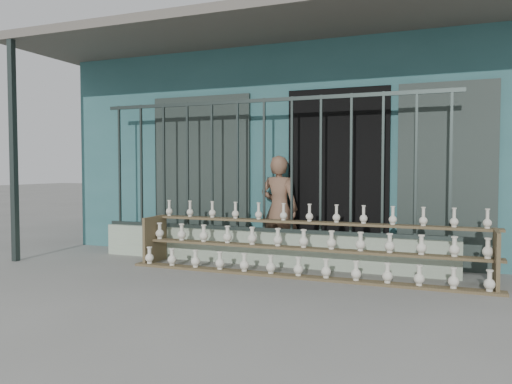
% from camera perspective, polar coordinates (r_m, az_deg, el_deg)
% --- Properties ---
extents(ground, '(60.00, 60.00, 0.00)m').
position_cam_1_polar(ground, '(5.69, -3.74, -10.56)').
color(ground, slate).
extents(workshop_building, '(7.40, 6.60, 3.21)m').
position_cam_1_polar(workshop_building, '(9.54, 7.15, 4.59)').
color(workshop_building, '#2C5B5E').
rests_on(workshop_building, ground).
extents(parapet_wall, '(5.00, 0.20, 0.45)m').
position_cam_1_polar(parapet_wall, '(6.82, 0.93, -6.40)').
color(parapet_wall, '#9FB198').
rests_on(parapet_wall, ground).
extents(security_fence, '(5.00, 0.04, 1.80)m').
position_cam_1_polar(security_fence, '(6.74, 0.93, 3.08)').
color(security_fence, '#283330').
rests_on(security_fence, parapet_wall).
extents(shelf_rack, '(4.50, 0.68, 0.85)m').
position_cam_1_polar(shelf_rack, '(6.20, 5.45, -6.05)').
color(shelf_rack, brown).
rests_on(shelf_rack, ground).
extents(elderly_woman, '(0.57, 0.40, 1.48)m').
position_cam_1_polar(elderly_woman, '(6.97, 2.66, -1.93)').
color(elderly_woman, brown).
rests_on(elderly_woman, ground).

